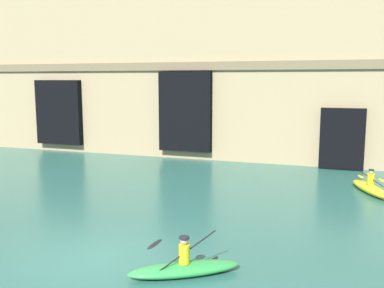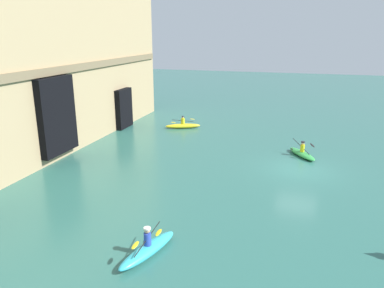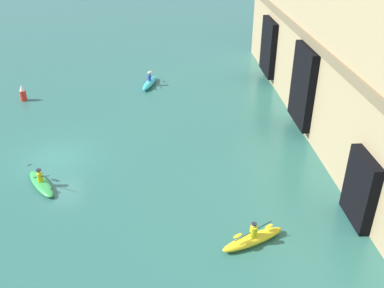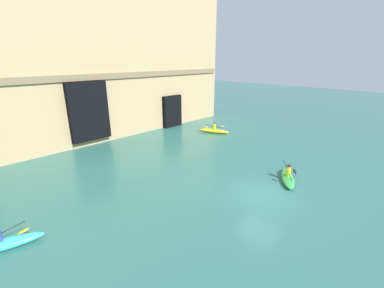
{
  "view_description": "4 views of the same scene",
  "coord_description": "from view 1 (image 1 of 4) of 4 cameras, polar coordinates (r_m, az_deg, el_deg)",
  "views": [
    {
      "loc": [
        6.53,
        -10.15,
        5.12
      ],
      "look_at": [
        0.72,
        6.77,
        2.41
      ],
      "focal_mm": 40.0,
      "sensor_mm": 36.0,
      "label": 1
    },
    {
      "loc": [
        -23.22,
        0.15,
        8.37
      ],
      "look_at": [
        1.03,
        7.37,
        0.78
      ],
      "focal_mm": 35.0,
      "sensor_mm": 36.0,
      "label": 2
    },
    {
      "loc": [
        22.36,
        6.58,
        13.24
      ],
      "look_at": [
        0.29,
        8.15,
        0.82
      ],
      "focal_mm": 40.0,
      "sensor_mm": 36.0,
      "label": 3
    },
    {
      "loc": [
        -12.09,
        -6.22,
        7.53
      ],
      "look_at": [
        1.32,
        6.95,
        1.18
      ],
      "focal_mm": 24.0,
      "sensor_mm": 36.0,
      "label": 4
    }
  ],
  "objects": [
    {
      "name": "ground_plane",
      "position": [
        13.11,
        -13.12,
        -14.62
      ],
      "size": [
        120.0,
        120.0,
        0.0
      ],
      "primitive_type": "plane",
      "color": "#2D665B"
    },
    {
      "name": "cliff_bluff",
      "position": [
        30.98,
        1.36,
        12.54
      ],
      "size": [
        34.57,
        7.71,
        14.58
      ],
      "color": "tan",
      "rests_on": "ground"
    },
    {
      "name": "kayak_yellow",
      "position": [
        21.1,
        22.67,
        -5.42
      ],
      "size": [
        1.87,
        3.15,
        1.11
      ],
      "rotation": [
        0.0,
        0.0,
        1.99
      ],
      "color": "yellow",
      "rests_on": "ground"
    },
    {
      "name": "kayak_green",
      "position": [
        11.73,
        -1.03,
        -16.15
      ],
      "size": [
        2.95,
        2.25,
        1.13
      ],
      "rotation": [
        0.0,
        0.0,
        0.56
      ],
      "color": "green",
      "rests_on": "ground"
    }
  ]
}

